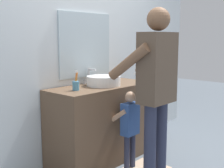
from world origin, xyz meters
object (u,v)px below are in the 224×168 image
Objects in this scene: toothbrush_cup at (76,85)px; adult_parent at (156,79)px; soap_bottle at (118,77)px; child_toddler at (129,124)px.

adult_parent is at bearing -57.80° from toothbrush_cup.
soap_bottle is 0.77m from adult_parent.
toothbrush_cup is 0.12× the size of adult_parent.
toothbrush_cup is 0.70m from soap_bottle.
toothbrush_cup is 0.82m from adult_parent.
toothbrush_cup reaches higher than child_toddler.
soap_bottle is 0.19× the size of child_toddler.
adult_parent is (-0.27, -0.72, 0.07)m from soap_bottle.
soap_bottle reaches higher than child_toddler.
child_toddler is at bearing 93.76° from adult_parent.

